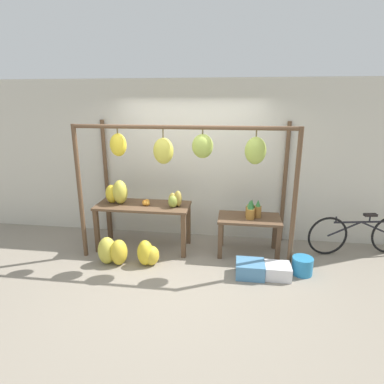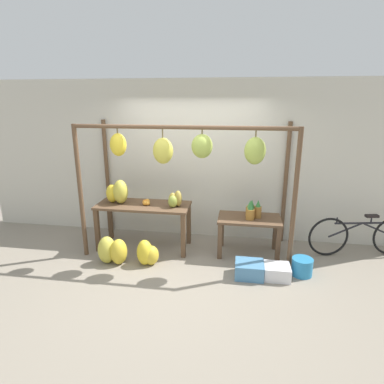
% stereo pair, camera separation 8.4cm
% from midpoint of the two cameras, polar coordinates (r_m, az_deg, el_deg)
% --- Properties ---
extents(ground_plane, '(20.00, 20.00, 0.00)m').
position_cam_midpoint_polar(ground_plane, '(4.92, -2.67, -13.83)').
color(ground_plane, gray).
extents(shop_wall_back, '(8.00, 0.08, 2.80)m').
position_cam_midpoint_polar(shop_wall_back, '(5.75, -0.29, 5.58)').
color(shop_wall_back, beige).
rests_on(shop_wall_back, ground_plane).
extents(stall_awning, '(3.29, 1.20, 2.11)m').
position_cam_midpoint_polar(stall_awning, '(4.74, -0.95, 5.94)').
color(stall_awning, brown).
rests_on(stall_awning, ground_plane).
extents(display_table_main, '(1.55, 0.63, 0.77)m').
position_cam_midpoint_polar(display_table_main, '(5.43, -9.09, -3.46)').
color(display_table_main, brown).
rests_on(display_table_main, ground_plane).
extents(display_table_side, '(1.00, 0.58, 0.63)m').
position_cam_midpoint_polar(display_table_side, '(5.29, 9.64, -5.72)').
color(display_table_side, brown).
rests_on(display_table_side, ground_plane).
extents(banana_pile_on_table, '(0.47, 0.34, 0.40)m').
position_cam_midpoint_polar(banana_pile_on_table, '(5.49, -13.58, -0.11)').
color(banana_pile_on_table, gold).
rests_on(banana_pile_on_table, display_table_main).
extents(orange_pile, '(0.13, 0.17, 0.09)m').
position_cam_midpoint_polar(orange_pile, '(5.35, -8.64, -1.88)').
color(orange_pile, orange).
rests_on(orange_pile, display_table_main).
extents(pineapple_cluster, '(0.25, 0.30, 0.29)m').
position_cam_midpoint_polar(pineapple_cluster, '(5.23, 10.14, -3.17)').
color(pineapple_cluster, olive).
rests_on(pineapple_cluster, display_table_side).
extents(banana_pile_ground_left, '(0.55, 0.38, 0.44)m').
position_cam_midpoint_polar(banana_pile_ground_left, '(5.16, -14.40, -10.17)').
color(banana_pile_ground_left, gold).
rests_on(banana_pile_ground_left, ground_plane).
extents(banana_pile_ground_right, '(0.42, 0.36, 0.40)m').
position_cam_midpoint_polar(banana_pile_ground_right, '(5.06, -8.41, -10.75)').
color(banana_pile_ground_right, gold).
rests_on(banana_pile_ground_right, ground_plane).
extents(fruit_crate_white, '(0.40, 0.35, 0.22)m').
position_cam_midpoint_polar(fruit_crate_white, '(4.81, 9.77, -13.33)').
color(fruit_crate_white, '#4C84B2').
rests_on(fruit_crate_white, ground_plane).
extents(blue_bucket, '(0.30, 0.30, 0.26)m').
position_cam_midpoint_polar(blue_bucket, '(5.03, 18.55, -12.33)').
color(blue_bucket, teal).
rests_on(blue_bucket, ground_plane).
extents(parked_bicycle, '(1.69, 0.35, 0.70)m').
position_cam_midpoint_polar(parked_bicycle, '(5.90, 27.27, -6.71)').
color(parked_bicycle, black).
rests_on(parked_bicycle, ground_plane).
extents(papaya_pile, '(0.26, 0.27, 0.26)m').
position_cam_midpoint_polar(papaya_pile, '(5.19, -3.55, -1.42)').
color(papaya_pile, '#B2993D').
rests_on(papaya_pile, display_table_main).
extents(fruit_crate_purple, '(0.36, 0.32, 0.20)m').
position_cam_midpoint_polar(fruit_crate_purple, '(4.86, 14.48, -13.44)').
color(fruit_crate_purple, silver).
rests_on(fruit_crate_purple, ground_plane).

